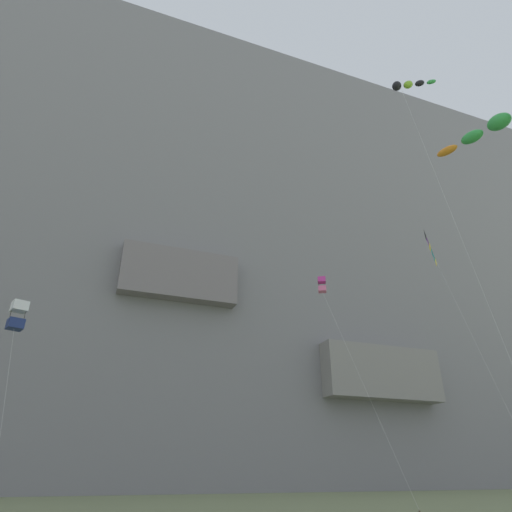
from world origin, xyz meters
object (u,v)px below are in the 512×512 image
object	(u,v)px
kite_box_high_right	(322,286)
kite_banner_front_field	(434,256)
kite_box_upper_right	(17,316)
kite_windsock_far_left	(502,121)
kite_windsock_mid_right	(407,85)

from	to	relation	value
kite_box_high_right	kite_banner_front_field	distance (m)	11.86
kite_box_upper_right	kite_banner_front_field	bearing A→B (deg)	-3.18
kite_windsock_far_left	kite_banner_front_field	xyz separation A→B (m)	(9.71, 15.53, 1.65)
kite_windsock_mid_right	kite_box_upper_right	size ratio (longest dim) A/B	2.79
kite_windsock_mid_right	kite_banner_front_field	xyz separation A→B (m)	(5.52, 6.30, -11.66)
kite_box_high_right	kite_windsock_mid_right	distance (m)	18.08
kite_windsock_far_left	kite_box_upper_right	xyz separation A→B (m)	(-20.92, 17.24, -6.78)
kite_windsock_far_left	kite_box_high_right	bearing A→B (deg)	94.89
kite_windsock_mid_right	kite_banner_front_field	distance (m)	14.35
kite_box_high_right	kite_box_upper_right	xyz separation A→B (m)	(-19.58, 1.57, -4.12)
kite_box_upper_right	kite_banner_front_field	size ratio (longest dim) A/B	0.56
kite_windsock_far_left	kite_windsock_mid_right	size ratio (longest dim) A/B	0.57
kite_box_upper_right	kite_banner_front_field	world-z (taller)	kite_banner_front_field
kite_windsock_far_left	kite_box_high_right	distance (m)	15.94
kite_box_high_right	kite_banner_front_field	bearing A→B (deg)	-0.67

